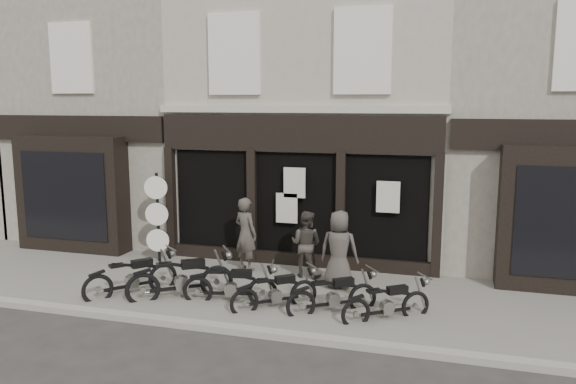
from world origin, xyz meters
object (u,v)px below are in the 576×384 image
(advert_sign_post, at_px, (158,221))
(motorcycle_0, at_px, (132,280))
(motorcycle_3, at_px, (276,295))
(motorcycle_4, at_px, (333,299))
(motorcycle_1, at_px, (182,282))
(man_right, at_px, (339,250))
(man_centre, at_px, (306,244))
(motorcycle_5, at_px, (387,307))
(motorcycle_2, at_px, (231,289))
(man_left, at_px, (246,234))

(advert_sign_post, bearing_deg, motorcycle_0, -89.68)
(motorcycle_3, bearing_deg, motorcycle_0, 141.53)
(motorcycle_0, distance_m, motorcycle_4, 4.41)
(motorcycle_1, height_order, man_right, man_right)
(motorcycle_4, height_order, man_centre, man_centre)
(motorcycle_0, bearing_deg, motorcycle_4, -47.88)
(man_centre, height_order, man_right, man_right)
(man_right, bearing_deg, motorcycle_1, 27.82)
(motorcycle_3, relative_size, man_right, 0.90)
(motorcycle_0, xyz_separation_m, motorcycle_1, (1.14, 0.09, 0.04))
(motorcycle_4, distance_m, man_right, 1.54)
(man_right, xyz_separation_m, advert_sign_post, (-4.89, 0.76, 0.19))
(man_centre, bearing_deg, motorcycle_5, 145.44)
(motorcycle_0, height_order, motorcycle_5, motorcycle_0)
(motorcycle_1, relative_size, man_right, 1.13)
(motorcycle_0, distance_m, motorcycle_1, 1.14)
(man_centre, bearing_deg, advert_sign_post, 7.78)
(motorcycle_1, distance_m, motorcycle_4, 3.27)
(motorcycle_2, xyz_separation_m, man_right, (1.99, 1.43, 0.62))
(motorcycle_1, relative_size, motorcycle_3, 1.25)
(motorcycle_1, xyz_separation_m, motorcycle_2, (1.11, 0.05, -0.06))
(motorcycle_2, xyz_separation_m, motorcycle_4, (2.16, 0.03, -0.01))
(motorcycle_0, xyz_separation_m, motorcycle_5, (5.48, 0.06, -0.04))
(man_left, bearing_deg, motorcycle_0, 76.66)
(motorcycle_0, distance_m, advert_sign_post, 2.55)
(motorcycle_3, distance_m, motorcycle_4, 1.17)
(man_left, distance_m, man_centre, 1.56)
(motorcycle_3, bearing_deg, motorcycle_2, 136.00)
(man_left, relative_size, advert_sign_post, 0.74)
(motorcycle_4, bearing_deg, motorcycle_2, 146.28)
(motorcycle_4, distance_m, man_left, 3.43)
(motorcycle_2, bearing_deg, man_right, 23.30)
(motorcycle_0, bearing_deg, man_left, 1.82)
(motorcycle_4, relative_size, advert_sign_post, 0.69)
(man_right, bearing_deg, motorcycle_2, 38.00)
(motorcycle_0, relative_size, man_right, 1.00)
(motorcycle_3, height_order, advert_sign_post, advert_sign_post)
(motorcycle_4, relative_size, man_centre, 1.07)
(man_left, bearing_deg, motorcycle_3, 148.08)
(motorcycle_0, height_order, man_centre, man_centre)
(advert_sign_post, bearing_deg, motorcycle_3, -45.57)
(motorcycle_4, xyz_separation_m, man_centre, (-1.07, 2.01, 0.54))
(man_centre, height_order, advert_sign_post, advert_sign_post)
(motorcycle_0, relative_size, man_centre, 1.11)
(motorcycle_0, relative_size, man_left, 0.97)
(motorcycle_1, bearing_deg, motorcycle_5, -36.27)
(motorcycle_2, relative_size, motorcycle_3, 1.25)
(motorcycle_0, bearing_deg, motorcycle_2, -46.59)
(motorcycle_1, distance_m, man_left, 2.35)
(man_right, bearing_deg, motorcycle_4, 99.02)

